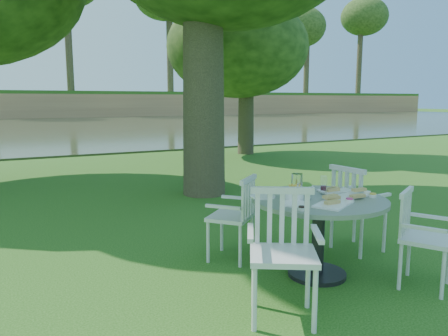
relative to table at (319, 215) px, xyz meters
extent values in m
plane|color=#17430E|center=(-0.17, 1.41, -0.60)|extent=(140.00, 140.00, 0.00)
cylinder|color=black|center=(0.00, 0.00, -0.58)|extent=(0.56, 0.56, 0.04)
cylinder|color=black|center=(0.00, 0.00, -0.22)|extent=(0.12, 0.12, 0.69)
cylinder|color=slate|center=(0.00, 0.00, 0.15)|extent=(1.27, 1.27, 0.04)
cylinder|color=silver|center=(1.09, 0.17, -0.36)|extent=(0.04, 0.04, 0.48)
cylinder|color=silver|center=(1.06, 0.59, -0.36)|extent=(0.04, 0.04, 0.48)
cylinder|color=silver|center=(0.71, 0.14, -0.36)|extent=(0.04, 0.04, 0.48)
cylinder|color=silver|center=(0.68, 0.56, -0.36)|extent=(0.04, 0.04, 0.48)
cube|color=silver|center=(0.88, 0.37, -0.10)|extent=(0.48, 0.52, 0.04)
cube|color=silver|center=(0.67, 0.35, 0.12)|extent=(0.08, 0.49, 0.49)
cylinder|color=silver|center=(-0.49, 1.07, -0.38)|extent=(0.04, 0.04, 0.44)
cylinder|color=silver|center=(-0.79, 0.81, -0.38)|extent=(0.04, 0.04, 0.44)
cylinder|color=silver|center=(-0.26, 0.80, -0.38)|extent=(0.04, 0.04, 0.44)
cylinder|color=silver|center=(-0.55, 0.54, -0.38)|extent=(0.04, 0.04, 0.44)
cube|color=silver|center=(-0.52, 0.80, -0.14)|extent=(0.61, 0.61, 0.04)
cube|color=silver|center=(-0.39, 0.65, 0.07)|extent=(0.37, 0.33, 0.45)
cylinder|color=silver|center=(-1.08, -0.59, -0.36)|extent=(0.04, 0.04, 0.49)
cylinder|color=silver|center=(-0.71, -0.82, -0.36)|extent=(0.04, 0.04, 0.49)
cylinder|color=silver|center=(-0.88, -0.25, -0.36)|extent=(0.04, 0.04, 0.49)
cylinder|color=silver|center=(-0.50, -0.48, -0.36)|extent=(0.04, 0.04, 0.49)
cube|color=silver|center=(-0.79, -0.54, -0.09)|extent=(0.67, 0.66, 0.04)
cube|color=silver|center=(-0.68, -0.35, 0.14)|extent=(0.45, 0.30, 0.51)
cylinder|color=silver|center=(0.61, -0.90, -0.39)|extent=(0.03, 0.03, 0.43)
cylinder|color=silver|center=(0.44, -0.60, -0.39)|extent=(0.03, 0.03, 0.43)
cylinder|color=silver|center=(0.78, -0.41, -0.39)|extent=(0.03, 0.03, 0.43)
cube|color=silver|center=(0.70, -0.66, -0.15)|extent=(0.58, 0.57, 0.04)
cube|color=silver|center=(0.60, -0.49, 0.05)|extent=(0.41, 0.25, 0.44)
cube|color=white|center=(-0.07, -0.27, 0.17)|extent=(0.48, 0.41, 0.02)
cube|color=white|center=(0.28, -0.09, 0.17)|extent=(0.36, 0.23, 0.01)
cube|color=white|center=(0.34, 0.16, 0.17)|extent=(0.37, 0.26, 0.01)
cylinder|color=white|center=(-0.36, -0.09, 0.17)|extent=(0.26, 0.26, 0.01)
cylinder|color=white|center=(-0.45, 0.29, 0.17)|extent=(0.24, 0.24, 0.01)
cylinder|color=white|center=(-0.25, 0.07, 0.20)|extent=(0.18, 0.18, 0.07)
cylinder|color=white|center=(0.09, 0.33, 0.20)|extent=(0.17, 0.17, 0.06)
cylinder|color=silver|center=(-0.13, 0.19, 0.28)|extent=(0.11, 0.11, 0.22)
cylinder|color=white|center=(0.14, 0.11, 0.26)|extent=(0.07, 0.07, 0.19)
cylinder|color=white|center=(-0.18, 0.11, 0.23)|extent=(0.07, 0.07, 0.12)
cylinder|color=white|center=(-0.14, -0.01, 0.22)|extent=(0.06, 0.06, 0.10)
cylinder|color=white|center=(0.12, -0.27, 0.18)|extent=(0.07, 0.07, 0.03)
cylinder|color=white|center=(0.47, -0.21, 0.18)|extent=(0.07, 0.07, 0.03)
cylinder|color=white|center=(0.48, -0.13, 0.18)|extent=(0.08, 0.08, 0.03)
cylinder|color=white|center=(-0.44, -0.29, 0.18)|extent=(0.06, 0.06, 0.03)
ellipsoid|color=#1C3510|center=(4.35, 8.70, 2.63)|extent=(3.45, 3.45, 2.42)
cube|color=#313721|center=(-0.17, 24.41, -0.60)|extent=(100.00, 28.00, 0.12)
cube|color=#A9764F|center=(-0.17, 39.91, 0.50)|extent=(100.00, 3.00, 2.20)
cube|color=#17430E|center=(-0.17, 47.41, 1.75)|extent=(100.00, 18.00, 0.30)
cylinder|color=black|center=(4.83, 41.91, 8.10)|extent=(0.70, 0.70, 13.00)
cylinder|color=black|center=(13.83, 41.91, 8.10)|extent=(0.70, 0.70, 13.00)
ellipsoid|color=#1C3510|center=(13.83, 41.91, 11.35)|extent=(5.60, 5.60, 4.48)
cylinder|color=black|center=(22.83, 41.91, 8.10)|extent=(0.70, 0.70, 13.00)
ellipsoid|color=#1C3510|center=(22.83, 41.91, 11.35)|extent=(5.60, 5.60, 4.48)
cylinder|color=black|center=(31.83, 41.91, 8.10)|extent=(0.70, 0.70, 13.00)
ellipsoid|color=#1C3510|center=(31.83, 41.91, 11.35)|extent=(5.60, 5.60, 4.48)
cylinder|color=black|center=(40.83, 41.91, 8.10)|extent=(0.70, 0.70, 13.00)
ellipsoid|color=#1C3510|center=(40.83, 41.91, 11.35)|extent=(5.60, 5.60, 4.48)
camera|label=1|loc=(-2.69, -3.15, 1.09)|focal=35.00mm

